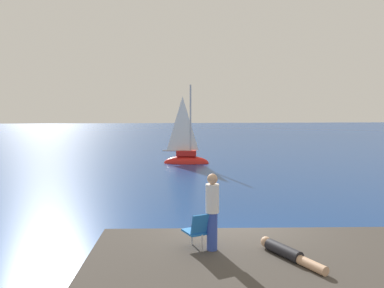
# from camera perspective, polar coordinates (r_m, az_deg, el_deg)

# --- Properties ---
(ground_plane) EXTENTS (160.00, 160.00, 0.00)m
(ground_plane) POSITION_cam_1_polar(r_m,az_deg,el_deg) (11.02, 5.91, -14.93)
(ground_plane) COLOR navy
(shore_ledge) EXTENTS (7.20, 4.40, 0.81)m
(shore_ledge) POSITION_cam_1_polar(r_m,az_deg,el_deg) (8.59, 9.85, -18.15)
(shore_ledge) COLOR #423D38
(shore_ledge) RESTS_ON ground
(boulder_seaward) EXTENTS (1.32, 1.27, 0.65)m
(boulder_seaward) POSITION_cam_1_polar(r_m,az_deg,el_deg) (11.19, 17.68, -14.84)
(boulder_seaward) COLOR #463831
(boulder_seaward) RESTS_ON ground
(boulder_inland) EXTENTS (0.80, 0.89, 0.56)m
(boulder_inland) POSITION_cam_1_polar(r_m,az_deg,el_deg) (10.75, 11.35, -15.55)
(boulder_inland) COLOR #393532
(boulder_inland) RESTS_ON ground
(sailboat_near) EXTENTS (3.14, 1.38, 5.73)m
(sailboat_near) POSITION_cam_1_polar(r_m,az_deg,el_deg) (26.95, -0.84, -2.09)
(sailboat_near) COLOR red
(sailboat_near) RESTS_ON ground
(person_sunbather) EXTENTS (0.88, 1.65, 0.25)m
(person_sunbather) POSITION_cam_1_polar(r_m,az_deg,el_deg) (8.48, 13.41, -14.74)
(person_sunbather) COLOR black
(person_sunbather) RESTS_ON shore_ledge
(person_standing) EXTENTS (0.28, 0.28, 1.62)m
(person_standing) POSITION_cam_1_polar(r_m,az_deg,el_deg) (8.51, 2.88, -9.23)
(person_standing) COLOR #334CB2
(person_standing) RESTS_ON shore_ledge
(beach_chair) EXTENTS (0.67, 0.73, 0.80)m
(beach_chair) POSITION_cam_1_polar(r_m,az_deg,el_deg) (8.66, 0.99, -11.87)
(beach_chair) COLOR blue
(beach_chair) RESTS_ON shore_ledge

